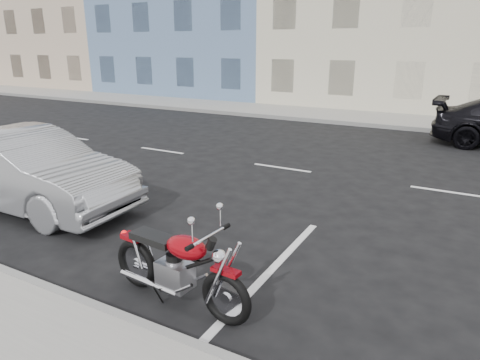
% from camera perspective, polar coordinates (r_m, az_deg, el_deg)
% --- Properties ---
extents(ground, '(120.00, 120.00, 0.00)m').
position_cam_1_polar(ground, '(10.72, 15.48, 0.14)').
color(ground, black).
rests_on(ground, ground).
extents(sidewalk_far, '(80.00, 3.40, 0.15)m').
position_cam_1_polar(sidewalk_far, '(20.30, 7.67, 8.89)').
color(sidewalk_far, gray).
rests_on(sidewalk_far, ground).
extents(curb_far, '(80.00, 0.12, 0.16)m').
position_cam_1_polar(curb_far, '(18.74, 5.74, 8.26)').
color(curb_far, gray).
rests_on(curb_far, ground).
extents(bldg_far_west, '(12.00, 12.00, 12.00)m').
position_cam_1_polar(bldg_far_west, '(38.71, -19.49, 20.99)').
color(bldg_far_west, '#C0A88D').
rests_on(bldg_far_west, ground).
extents(motorcycle, '(2.14, 0.71, 1.07)m').
position_cam_1_polar(motorcycle, '(4.97, -1.61, -14.14)').
color(motorcycle, black).
rests_on(motorcycle, ground).
extents(sedan_silver, '(4.71, 1.74, 1.54)m').
position_cam_1_polar(sedan_silver, '(9.32, -26.59, 1.22)').
color(sedan_silver, '#95979C').
rests_on(sedan_silver, ground).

